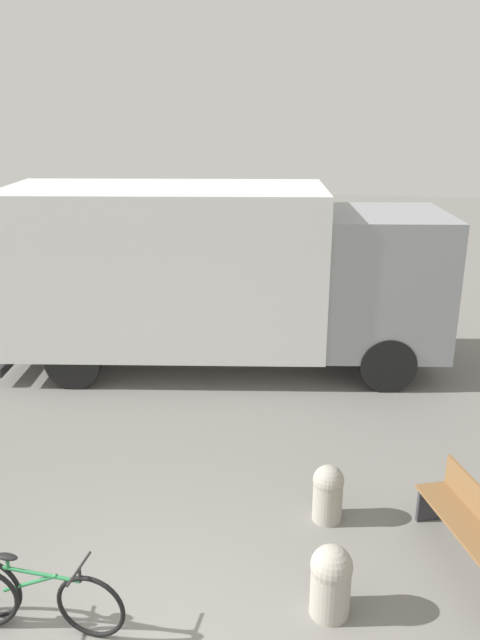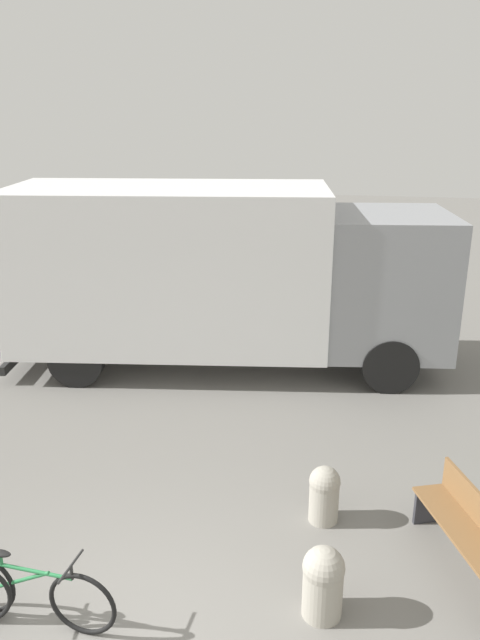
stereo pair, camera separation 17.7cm
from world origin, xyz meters
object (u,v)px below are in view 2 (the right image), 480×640
at_px(bollard_far_bench, 324,493).
at_px(bicycle_middle, 31,591).
at_px(delivery_truck, 221,271).
at_px(bollard_near_bench, 323,580).
at_px(park_bench, 477,537).

bearing_deg(bollard_far_bench, bicycle_middle, -142.25).
relative_size(delivery_truck, bicycle_middle, 4.68).
bearing_deg(delivery_truck, bicycle_middle, -101.97).
distance_m(bicycle_middle, bollard_near_bench, 2.72).
bearing_deg(bicycle_middle, bollard_far_bench, 42.31).
bearing_deg(bollard_near_bench, bollard_far_bench, 92.26).
distance_m(park_bench, bicycle_middle, 4.39).
bearing_deg(park_bench, bollard_far_bench, 47.73).
height_order(bicycle_middle, bollard_far_bench, bicycle_middle).
distance_m(park_bench, bollard_near_bench, 1.71).
relative_size(park_bench, bollard_far_bench, 2.70).
bearing_deg(bollard_far_bench, delivery_truck, 115.83).
height_order(bicycle_middle, bollard_near_bench, bicycle_middle).
height_order(delivery_truck, bicycle_middle, delivery_truck).
bearing_deg(bollard_near_bench, bicycle_middle, -167.77).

